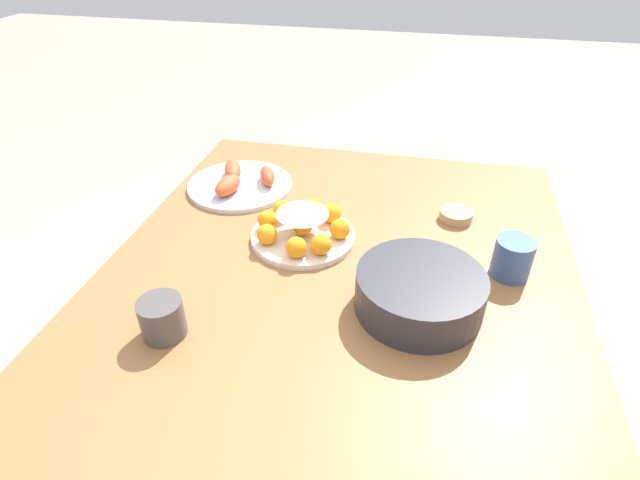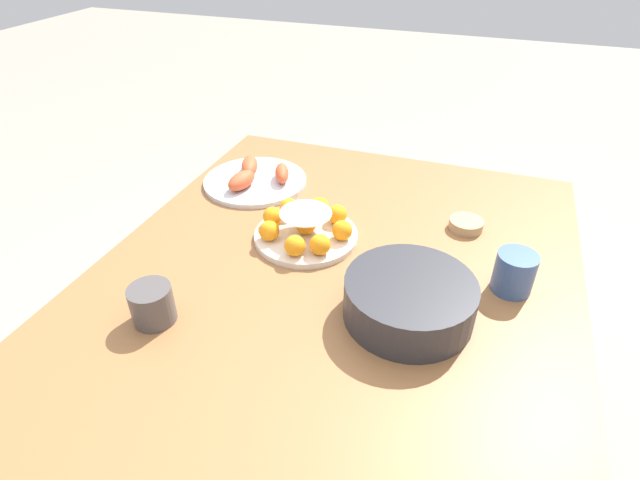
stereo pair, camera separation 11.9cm
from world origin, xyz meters
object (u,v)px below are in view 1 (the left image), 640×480
at_px(serving_bowl, 420,291).
at_px(dining_table, 338,297).
at_px(seafood_platter, 240,182).
at_px(cup_near, 162,318).
at_px(cake_plate, 303,229).
at_px(sauce_bowl, 456,215).
at_px(cup_far, 513,258).

bearing_deg(serving_bowl, dining_table, -116.79).
bearing_deg(dining_table, seafood_platter, -131.94).
bearing_deg(dining_table, cup_near, -46.94).
xyz_separation_m(cake_plate, seafood_platter, (-0.22, -0.25, -0.01)).
bearing_deg(serving_bowl, cake_plate, -123.22).
distance_m(sauce_bowl, seafood_platter, 0.63).
xyz_separation_m(seafood_platter, cup_far, (0.26, 0.75, 0.03)).
height_order(sauce_bowl, cup_near, cup_near).
height_order(serving_bowl, seafood_platter, serving_bowl).
distance_m(serving_bowl, seafood_platter, 0.69).
xyz_separation_m(cake_plate, cup_far, (0.04, 0.50, 0.02)).
bearing_deg(cake_plate, sauce_bowl, 115.39).
distance_m(dining_table, cup_near, 0.43).
height_order(cake_plate, cup_far, cup_far).
bearing_deg(dining_table, cup_far, 99.59).
relative_size(serving_bowl, cup_near, 3.05).
distance_m(sauce_bowl, cup_far, 0.25).
height_order(serving_bowl, cup_far, cup_far).
relative_size(sauce_bowl, seafood_platter, 0.28).
xyz_separation_m(dining_table, cup_near, (0.28, -0.30, 0.13)).
distance_m(seafood_platter, cup_far, 0.79).
xyz_separation_m(cake_plate, cup_near, (0.38, -0.19, 0.01)).
bearing_deg(serving_bowl, seafood_platter, -127.35).
xyz_separation_m(cake_plate, sauce_bowl, (-0.18, 0.38, -0.02)).
distance_m(sauce_bowl, cup_near, 0.80).
height_order(cake_plate, sauce_bowl, cake_plate).
distance_m(serving_bowl, cup_near, 0.52).
bearing_deg(cup_near, seafood_platter, -174.22).
distance_m(seafood_platter, cup_near, 0.61).
relative_size(dining_table, cake_plate, 4.96).
distance_m(cake_plate, cup_near, 0.42).
xyz_separation_m(dining_table, serving_bowl, (0.10, 0.19, 0.13)).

